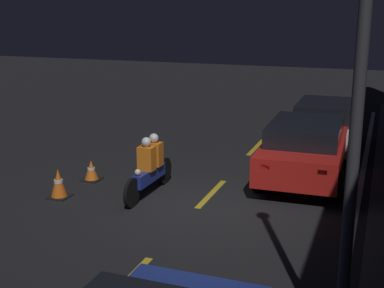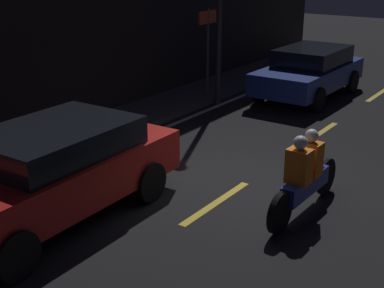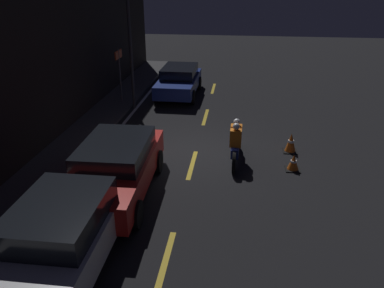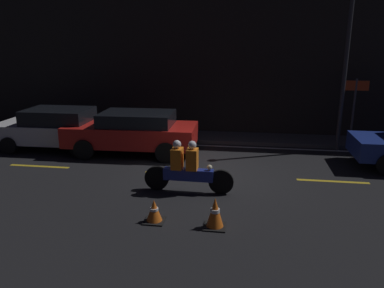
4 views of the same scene
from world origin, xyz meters
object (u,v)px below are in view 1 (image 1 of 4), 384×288
object	(u,v)px
sedan_white	(326,124)
traffic_cone_near	(91,171)
motorcycle	(150,167)
traffic_cone_mid	(59,183)
street_lamp	(358,105)
taxi_red	(305,147)

from	to	relation	value
sedan_white	traffic_cone_near	size ratio (longest dim) A/B	8.17
motorcycle	traffic_cone_mid	size ratio (longest dim) A/B	3.53
traffic_cone_near	street_lamp	distance (m)	8.87
motorcycle	traffic_cone_near	size ratio (longest dim) A/B	4.66
sedan_white	street_lamp	size ratio (longest dim) A/B	0.73
traffic_cone_mid	motorcycle	bearing A→B (deg)	116.51
motorcycle	traffic_cone_mid	distance (m)	2.12
traffic_cone_near	street_lamp	xyz separation A→B (m)	(5.24, 6.51, 2.99)
motorcycle	traffic_cone_mid	xyz separation A→B (m)	(0.93, -1.87, -0.32)
taxi_red	traffic_cone_near	xyz separation A→B (m)	(2.02, -5.01, -0.56)
traffic_cone_mid	taxi_red	bearing A→B (deg)	123.55
motorcycle	traffic_cone_mid	world-z (taller)	motorcycle
traffic_cone_near	street_lamp	world-z (taller)	street_lamp
street_lamp	sedan_white	bearing A→B (deg)	-172.65
taxi_red	traffic_cone_mid	bearing A→B (deg)	122.05
traffic_cone_near	sedan_white	bearing A→B (deg)	134.03
traffic_cone_near	traffic_cone_mid	size ratio (longest dim) A/B	0.76
taxi_red	street_lamp	bearing A→B (deg)	-169.84
sedan_white	traffic_cone_near	bearing A→B (deg)	133.45
sedan_white	street_lamp	distance (m)	10.62
traffic_cone_mid	street_lamp	size ratio (longest dim) A/B	0.12
sedan_white	motorcycle	world-z (taller)	sedan_white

